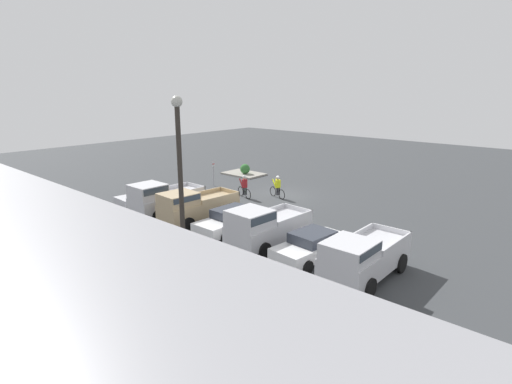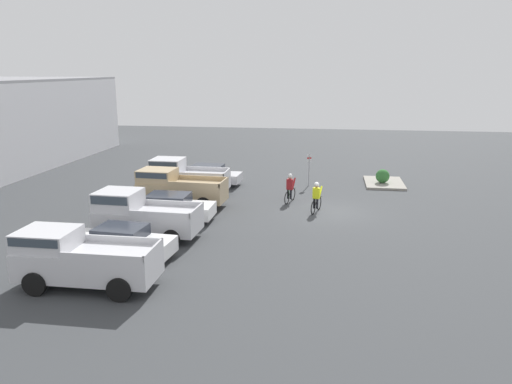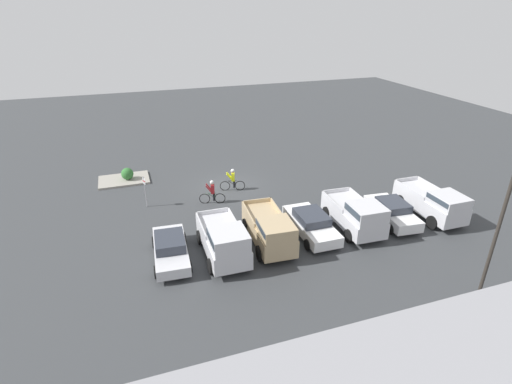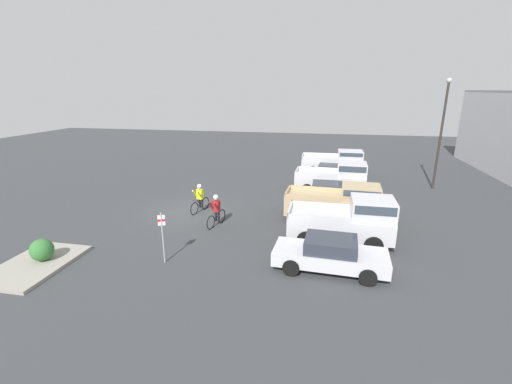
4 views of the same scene
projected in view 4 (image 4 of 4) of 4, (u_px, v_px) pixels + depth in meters
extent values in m
plane|color=#383A3D|center=(188.00, 211.00, 20.69)|extent=(80.00, 80.00, 0.00)
cube|color=silver|center=(331.00, 164.00, 29.49)|extent=(1.98, 5.06, 1.03)
cube|color=silver|center=(350.00, 155.00, 28.96)|extent=(1.81, 2.02, 0.70)
cube|color=#333D47|center=(351.00, 153.00, 28.92)|extent=(1.87, 1.86, 0.31)
cube|color=silver|center=(320.00, 154.00, 30.38)|extent=(0.08, 3.03, 0.25)
cube|color=silver|center=(320.00, 158.00, 28.61)|extent=(0.08, 3.03, 0.25)
cube|color=silver|center=(303.00, 156.00, 29.77)|extent=(1.97, 0.08, 0.25)
cylinder|color=black|center=(349.00, 168.00, 30.26)|extent=(0.22, 0.87, 0.87)
cylinder|color=black|center=(351.00, 173.00, 28.41)|extent=(0.22, 0.87, 0.87)
cylinder|color=black|center=(313.00, 166.00, 30.84)|extent=(0.22, 0.87, 0.87)
cylinder|color=black|center=(312.00, 171.00, 28.99)|extent=(0.22, 0.87, 0.87)
cube|color=white|center=(331.00, 175.00, 26.96)|extent=(2.12, 4.51, 0.66)
cube|color=#2D333D|center=(332.00, 168.00, 26.79)|extent=(1.73, 2.10, 0.49)
cylinder|color=black|center=(349.00, 177.00, 27.47)|extent=(0.24, 0.67, 0.66)
cylinder|color=black|center=(349.00, 182.00, 25.86)|extent=(0.24, 0.67, 0.66)
cylinder|color=black|center=(314.00, 175.00, 28.21)|extent=(0.24, 0.67, 0.66)
cylinder|color=black|center=(312.00, 180.00, 26.61)|extent=(0.24, 0.67, 0.66)
cube|color=silver|center=(330.00, 181.00, 24.28)|extent=(2.25, 4.92, 0.98)
cube|color=silver|center=(352.00, 169.00, 23.69)|extent=(1.96, 2.01, 0.88)
cube|color=#333D47|center=(352.00, 166.00, 23.63)|extent=(2.02, 1.86, 0.39)
cube|color=silver|center=(317.00, 169.00, 25.23)|extent=(0.20, 2.90, 0.25)
cube|color=silver|center=(316.00, 175.00, 23.40)|extent=(0.20, 2.90, 0.25)
cube|color=silver|center=(297.00, 171.00, 24.63)|extent=(2.05, 0.17, 0.25)
cylinder|color=black|center=(351.00, 184.00, 25.03)|extent=(0.25, 0.82, 0.81)
cylinder|color=black|center=(352.00, 192.00, 23.12)|extent=(0.25, 0.82, 0.81)
cylinder|color=black|center=(310.00, 182.00, 25.70)|extent=(0.25, 0.82, 0.81)
cylinder|color=black|center=(307.00, 189.00, 23.79)|extent=(0.25, 0.82, 0.81)
cube|color=white|center=(329.00, 196.00, 21.74)|extent=(1.87, 4.73, 0.64)
cube|color=#2D333D|center=(329.00, 187.00, 21.57)|extent=(1.67, 2.13, 0.51)
cylinder|color=black|center=(352.00, 197.00, 22.39)|extent=(0.18, 0.65, 0.65)
cylinder|color=black|center=(354.00, 206.00, 20.67)|extent=(0.18, 0.65, 0.65)
cylinder|color=black|center=(306.00, 194.00, 22.96)|extent=(0.18, 0.65, 0.65)
cylinder|color=black|center=(304.00, 203.00, 21.24)|extent=(0.18, 0.65, 0.65)
cube|color=tan|center=(331.00, 205.00, 19.00)|extent=(2.21, 5.13, 1.02)
cube|color=tan|center=(361.00, 192.00, 18.39)|extent=(1.88, 2.11, 0.73)
cube|color=#333D47|center=(361.00, 189.00, 18.34)|extent=(1.93, 1.95, 0.32)
cube|color=tan|center=(315.00, 189.00, 19.91)|extent=(0.26, 3.02, 0.25)
cube|color=tan|center=(312.00, 198.00, 18.20)|extent=(0.26, 3.02, 0.25)
cube|color=tan|center=(288.00, 191.00, 19.41)|extent=(1.92, 0.19, 0.25)
cylinder|color=black|center=(359.00, 210.00, 19.66)|extent=(0.27, 0.88, 0.87)
cylinder|color=black|center=(360.00, 222.00, 17.88)|extent=(0.27, 0.88, 0.87)
cylinder|color=black|center=(305.00, 206.00, 20.40)|extent=(0.27, 0.88, 0.87)
cylinder|color=black|center=(301.00, 217.00, 18.62)|extent=(0.27, 0.88, 0.87)
cube|color=silver|center=(339.00, 225.00, 16.32)|extent=(2.07, 4.84, 1.00)
cube|color=silver|center=(373.00, 208.00, 15.77)|extent=(1.88, 1.94, 0.90)
cube|color=#333D47|center=(373.00, 204.00, 15.71)|extent=(1.94, 1.79, 0.40)
cube|color=silver|center=(320.00, 205.00, 17.23)|extent=(0.10, 2.90, 0.25)
cube|color=silver|center=(319.00, 219.00, 15.41)|extent=(0.10, 2.90, 0.25)
cube|color=silver|center=(290.00, 209.00, 16.59)|extent=(2.03, 0.10, 0.25)
cylinder|color=black|center=(368.00, 228.00, 17.11)|extent=(0.23, 0.84, 0.84)
cylinder|color=black|center=(374.00, 246.00, 15.21)|extent=(0.23, 0.84, 0.84)
cylinder|color=black|center=(308.00, 224.00, 17.68)|extent=(0.23, 0.84, 0.84)
cylinder|color=black|center=(306.00, 240.00, 15.78)|extent=(0.23, 0.84, 0.84)
cube|color=silver|center=(330.00, 257.00, 13.85)|extent=(2.00, 4.64, 0.57)
cube|color=#2D333D|center=(331.00, 244.00, 13.69)|extent=(1.68, 2.13, 0.54)
cylinder|color=black|center=(366.00, 257.00, 14.37)|extent=(0.22, 0.69, 0.68)
cylinder|color=black|center=(368.00, 278.00, 12.77)|extent=(0.22, 0.69, 0.68)
cylinder|color=black|center=(297.00, 249.00, 15.07)|extent=(0.22, 0.69, 0.68)
cylinder|color=black|center=(291.00, 268.00, 13.47)|extent=(0.22, 0.69, 0.68)
torus|color=black|center=(211.00, 223.00, 18.02)|extent=(0.75, 0.25, 0.76)
torus|color=black|center=(222.00, 216.00, 18.94)|extent=(0.75, 0.25, 0.76)
cylinder|color=#2D5133|center=(216.00, 216.00, 18.42)|extent=(0.55, 0.18, 0.40)
cylinder|color=#2D5133|center=(216.00, 212.00, 18.36)|extent=(0.58, 0.19, 0.04)
cylinder|color=#2D5133|center=(218.00, 215.00, 18.58)|extent=(0.04, 0.04, 0.37)
cylinder|color=#2D5133|center=(212.00, 214.00, 18.01)|extent=(0.14, 0.45, 0.02)
cylinder|color=black|center=(219.00, 216.00, 18.49)|extent=(0.15, 0.15, 0.57)
cylinder|color=black|center=(216.00, 216.00, 18.57)|extent=(0.15, 0.15, 0.57)
cube|color=maroon|center=(216.00, 206.00, 18.31)|extent=(0.33, 0.41, 0.63)
cylinder|color=maroon|center=(217.00, 208.00, 18.05)|extent=(0.53, 0.23, 0.68)
cylinder|color=maroon|center=(212.00, 207.00, 18.20)|extent=(0.53, 0.23, 0.68)
sphere|color=tan|center=(216.00, 198.00, 18.16)|extent=(0.25, 0.25, 0.25)
sphere|color=silver|center=(216.00, 197.00, 18.14)|extent=(0.27, 0.27, 0.27)
torus|color=black|center=(194.00, 209.00, 20.10)|extent=(0.75, 0.25, 0.77)
torus|color=black|center=(205.00, 203.00, 21.06)|extent=(0.75, 0.25, 0.77)
cylinder|color=black|center=(200.00, 203.00, 20.52)|extent=(0.57, 0.19, 0.41)
cylinder|color=black|center=(200.00, 199.00, 20.46)|extent=(0.60, 0.20, 0.04)
cylinder|color=black|center=(202.00, 202.00, 20.69)|extent=(0.04, 0.04, 0.38)
cylinder|color=black|center=(195.00, 201.00, 20.09)|extent=(0.14, 0.45, 0.02)
cylinder|color=black|center=(202.00, 203.00, 20.59)|extent=(0.15, 0.15, 0.57)
cylinder|color=black|center=(200.00, 203.00, 20.67)|extent=(0.15, 0.15, 0.57)
cube|color=yellow|center=(200.00, 194.00, 20.42)|extent=(0.33, 0.41, 0.60)
cylinder|color=yellow|center=(200.00, 195.00, 20.15)|extent=(0.55, 0.23, 0.66)
cylinder|color=yellow|center=(195.00, 195.00, 20.29)|extent=(0.55, 0.23, 0.66)
sphere|color=tan|center=(199.00, 187.00, 20.27)|extent=(0.24, 0.24, 0.24)
sphere|color=silver|center=(199.00, 186.00, 20.25)|extent=(0.27, 0.27, 0.27)
cylinder|color=#9E9EA3|center=(163.00, 238.00, 14.27)|extent=(0.06, 0.06, 2.25)
cube|color=white|center=(161.00, 220.00, 14.04)|extent=(0.14, 0.28, 0.45)
cube|color=red|center=(161.00, 220.00, 14.04)|extent=(0.14, 0.29, 0.10)
cylinder|color=#2D2823|center=(440.00, 138.00, 24.39)|extent=(0.16, 0.16, 7.54)
sphere|color=#B2B2A8|center=(449.00, 80.00, 23.27)|extent=(0.36, 0.36, 0.36)
cube|color=gray|center=(35.00, 265.00, 14.25)|extent=(3.83, 2.60, 0.15)
sphere|color=#337033|center=(42.00, 250.00, 14.36)|extent=(0.94, 0.94, 0.94)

